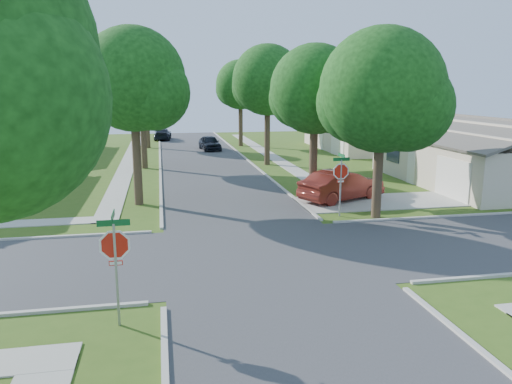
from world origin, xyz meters
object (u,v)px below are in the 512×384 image
Objects in this scene: tree_w_mid at (142,80)px; house_ne_near at (476,159)px; tree_e_far at (241,87)px; house_nw_far at (21,137)px; stop_sign_ne at (341,174)px; tree_w_far at (146,92)px; car_curb_west at (163,134)px; car_curb_east at (210,143)px; car_driveway at (342,185)px; tree_ne_corner at (383,96)px; tree_e_near at (316,94)px; tree_w_near at (134,84)px; tree_e_mid at (268,83)px; stop_sign_sw at (115,250)px; house_ne_far at (363,134)px.

tree_w_mid reaches higher than house_ne_near.
tree_e_far reaches higher than house_ne_near.
house_nw_far is at bearing 135.93° from tree_w_mid.
stop_sign_ne is 19.31m from tree_w_mid.
tree_w_far is (-0.01, 13.00, -0.98)m from tree_w_mid.
stop_sign_ne is at bearing 106.30° from car_curb_west.
house_ne_near is 1.00× the size of house_nw_far.
car_curb_east is (5.84, 10.14, -5.79)m from tree_w_mid.
house_nw_far is 2.74× the size of car_driveway.
tree_w_mid reaches higher than tree_w_far.
car_curb_west is at bearing 106.07° from car_curb_east.
tree_ne_corner is at bearing -69.72° from tree_w_far.
tree_w_near is at bearing 180.00° from tree_e_near.
tree_e_far is (0.00, 25.00, 0.34)m from tree_e_near.
tree_w_far is 8.10m from car_curb_east.
car_curb_east is (-3.50, 26.45, -1.33)m from stop_sign_ne.
stop_sign_sw is at bearing -110.20° from tree_e_mid.
tree_ne_corner is 1.93× the size of car_curb_west.
tree_w_far is 0.93× the size of tree_ne_corner.
tree_e_far is 9.42m from tree_w_far.
house_nw_far is (-20.75, 10.99, -4.74)m from tree_e_mid.
tree_w_mid reaches higher than tree_e_mid.
tree_e_mid is 1.85× the size of car_driveway.
stop_sign_sw is at bearing -90.07° from tree_w_far.
house_nw_far is (-11.35, 22.99, -4.60)m from tree_w_near.
tree_e_near reaches higher than house_ne_far.
tree_e_far is at bearing 90.02° from tree_e_mid.
tree_ne_corner reaches higher than stop_sign_sw.
tree_w_near reaches higher than stop_sign_ne.
tree_w_near is 0.66× the size of house_ne_far.
car_curb_west is at bearing 146.51° from house_ne_far.
car_curb_west is at bearing 102.05° from stop_sign_ne.
car_driveway is 34.99m from car_curb_west.
tree_w_mid is at bearing 89.87° from stop_sign_sw.
stop_sign_sw is 25.98m from house_ne_near.
car_driveway is (1.30, 3.23, -1.21)m from stop_sign_ne.
stop_sign_ne is 26.80m from house_ne_far.
car_driveway is (10.64, -1.07, -5.30)m from tree_w_near.
tree_e_mid is at bearing -0.00° from tree_w_mid.
tree_w_mid is 0.70× the size of house_ne_far.
tree_w_near is 1.81× the size of car_driveway.
tree_e_mid reaches higher than house_ne_far.
stop_sign_sw is 0.22× the size of house_ne_near.
house_ne_far is (20.69, 33.70, -0.51)m from stop_sign_sw.
house_ne_far is (20.64, -5.01, -3.99)m from tree_w_far.
tree_w_near is at bearing 89.77° from stop_sign_sw.
tree_w_far reaches higher than car_curb_west.
house_ne_far is at bearing 35.42° from tree_e_mid.
stop_sign_ne reaches higher than car_driveway.
house_ne_far is 32.12m from house_nw_far.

